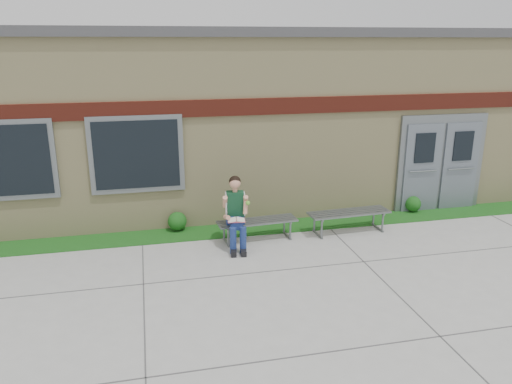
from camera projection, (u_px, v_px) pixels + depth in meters
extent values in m
plane|color=#9E9E99|center=(322.00, 279.00, 8.56)|extent=(80.00, 80.00, 0.00)
cube|color=#124312|center=(281.00, 226.00, 10.99)|extent=(16.00, 0.80, 0.02)
cube|color=beige|center=(249.00, 115.00, 13.58)|extent=(16.00, 6.00, 4.00)
cube|color=#3F3F42|center=(249.00, 34.00, 12.97)|extent=(16.20, 6.20, 0.20)
cube|color=maroon|center=(279.00, 106.00, 10.58)|extent=(16.00, 0.06, 0.35)
cube|color=slate|center=(5.00, 161.00, 9.67)|extent=(1.90, 0.08, 1.60)
cube|color=black|center=(4.00, 161.00, 9.63)|extent=(1.70, 0.04, 1.40)
cube|color=slate|center=(137.00, 154.00, 10.19)|extent=(1.90, 0.08, 1.60)
cube|color=black|center=(137.00, 155.00, 10.16)|extent=(1.70, 0.04, 1.40)
cube|color=slate|center=(440.00, 163.00, 11.84)|extent=(2.20, 0.08, 2.30)
cube|color=slate|center=(422.00, 168.00, 11.72)|extent=(0.92, 0.06, 2.10)
cube|color=slate|center=(460.00, 166.00, 11.93)|extent=(0.92, 0.06, 2.10)
cube|color=slate|center=(257.00, 221.00, 10.15)|extent=(1.67, 0.57, 0.03)
cube|color=slate|center=(226.00, 234.00, 10.08)|extent=(0.07, 0.46, 0.37)
cube|color=slate|center=(288.00, 229.00, 10.35)|extent=(0.07, 0.46, 0.37)
cube|color=slate|center=(349.00, 212.00, 10.57)|extent=(1.78, 0.59, 0.03)
cube|color=slate|center=(317.00, 226.00, 10.49)|extent=(0.07, 0.49, 0.40)
cube|color=slate|center=(379.00, 221.00, 10.78)|extent=(0.07, 0.49, 0.40)
cube|color=navy|center=(235.00, 219.00, 9.98)|extent=(0.39, 0.30, 0.17)
cube|color=#0F381B|center=(235.00, 204.00, 9.86)|extent=(0.37, 0.26, 0.49)
sphere|color=tan|center=(235.00, 183.00, 9.73)|extent=(0.25, 0.25, 0.22)
sphere|color=black|center=(235.00, 182.00, 9.74)|extent=(0.26, 0.26, 0.23)
cylinder|color=navy|center=(231.00, 223.00, 9.70)|extent=(0.22, 0.46, 0.16)
cylinder|color=navy|center=(241.00, 223.00, 9.72)|extent=(0.22, 0.46, 0.16)
cylinder|color=navy|center=(233.00, 240.00, 9.54)|extent=(0.13, 0.13, 0.53)
cylinder|color=navy|center=(243.00, 240.00, 9.55)|extent=(0.13, 0.13, 0.53)
cube|color=black|center=(233.00, 252.00, 9.53)|extent=(0.14, 0.29, 0.11)
cube|color=black|center=(243.00, 252.00, 9.55)|extent=(0.14, 0.29, 0.11)
cylinder|color=tan|center=(225.00, 202.00, 9.77)|extent=(0.13, 0.25, 0.28)
cylinder|color=tan|center=(246.00, 201.00, 9.80)|extent=(0.13, 0.25, 0.28)
cube|color=white|center=(236.00, 220.00, 9.56)|extent=(0.36, 0.27, 0.02)
cube|color=#D95163|center=(236.00, 220.00, 9.56)|extent=(0.36, 0.29, 0.01)
sphere|color=#6AC334|center=(248.00, 203.00, 9.66)|extent=(0.09, 0.09, 0.09)
sphere|color=#124312|center=(177.00, 221.00, 10.68)|extent=(0.40, 0.40, 0.40)
sphere|color=#124312|center=(413.00, 204.00, 11.87)|extent=(0.37, 0.37, 0.37)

